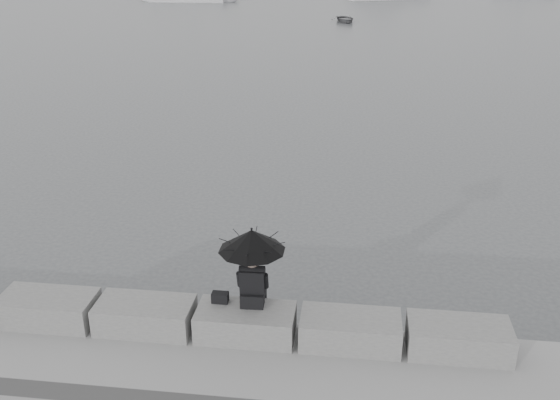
# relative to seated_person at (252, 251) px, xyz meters

# --- Properties ---
(ground) EXTENTS (360.00, 360.00, 0.00)m
(ground) POSITION_rel_seated_person_xyz_m (-0.09, 0.26, -1.98)
(ground) COLOR #484B4E
(ground) RESTS_ON ground
(stone_block_far_left) EXTENTS (1.60, 0.80, 0.50)m
(stone_block_far_left) POSITION_rel_seated_person_xyz_m (-3.49, -0.19, -1.23)
(stone_block_far_left) COLOR slate
(stone_block_far_left) RESTS_ON promenade
(stone_block_left) EXTENTS (1.60, 0.80, 0.50)m
(stone_block_left) POSITION_rel_seated_person_xyz_m (-1.79, -0.19, -1.23)
(stone_block_left) COLOR slate
(stone_block_left) RESTS_ON promenade
(stone_block_centre) EXTENTS (1.60, 0.80, 0.50)m
(stone_block_centre) POSITION_rel_seated_person_xyz_m (-0.09, -0.19, -1.23)
(stone_block_centre) COLOR slate
(stone_block_centre) RESTS_ON promenade
(stone_block_right) EXTENTS (1.60, 0.80, 0.50)m
(stone_block_right) POSITION_rel_seated_person_xyz_m (1.61, -0.19, -1.23)
(stone_block_right) COLOR slate
(stone_block_right) RESTS_ON promenade
(stone_block_far_right) EXTENTS (1.60, 0.80, 0.50)m
(stone_block_far_right) POSITION_rel_seated_person_xyz_m (3.31, -0.19, -1.23)
(stone_block_far_right) COLOR slate
(stone_block_far_right) RESTS_ON promenade
(seated_person) EXTENTS (1.08, 1.08, 1.39)m
(seated_person) POSITION_rel_seated_person_xyz_m (0.00, 0.00, 0.00)
(seated_person) COLOR black
(seated_person) RESTS_ON stone_block_centre
(bag) EXTENTS (0.27, 0.16, 0.18)m
(bag) POSITION_rel_seated_person_xyz_m (-0.55, -0.00, -0.90)
(bag) COLOR black
(bag) RESTS_ON stone_block_centre
(dinghy) EXTENTS (3.14, 2.10, 0.49)m
(dinghy) POSITION_rel_seated_person_xyz_m (0.24, 44.90, -1.74)
(dinghy) COLOR slate
(dinghy) RESTS_ON ground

